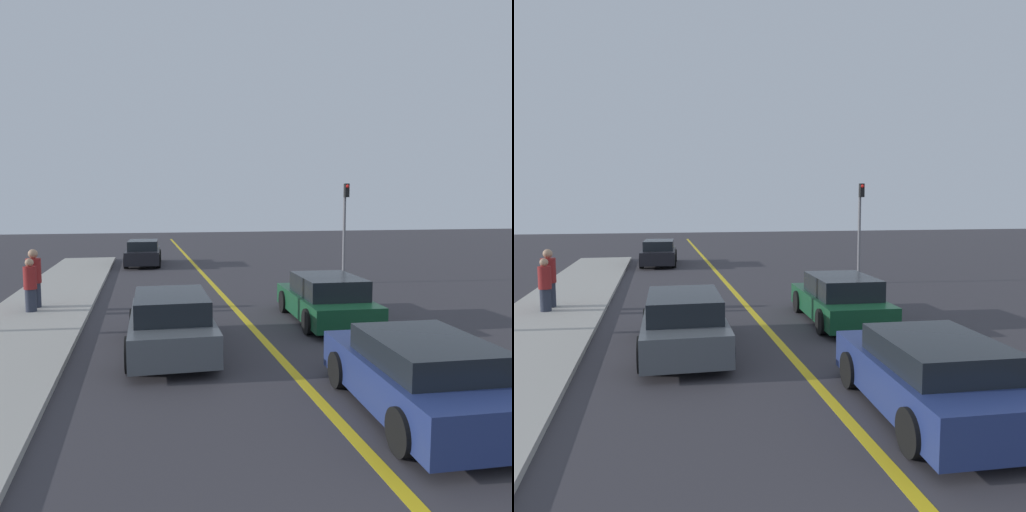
% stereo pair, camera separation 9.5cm
% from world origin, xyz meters
% --- Properties ---
extents(road_center_line, '(0.20, 60.00, 0.01)m').
position_xyz_m(road_center_line, '(0.00, 18.00, 0.00)').
color(road_center_line, gold).
rests_on(road_center_line, ground_plane).
extents(sidewalk_left, '(2.89, 29.97, 0.13)m').
position_xyz_m(sidewalk_left, '(-5.80, 14.99, 0.06)').
color(sidewalk_left, '#ADA89E').
rests_on(sidewalk_left, ground_plane).
extents(car_near_right_lane, '(2.09, 4.09, 1.24)m').
position_xyz_m(car_near_right_lane, '(1.33, 5.55, 0.61)').
color(car_near_right_lane, navy).
rests_on(car_near_right_lane, ground_plane).
extents(car_ahead_center, '(1.91, 4.28, 1.32)m').
position_xyz_m(car_ahead_center, '(-2.22, 9.75, 0.65)').
color(car_ahead_center, '#4C5156').
rests_on(car_ahead_center, ground_plane).
extents(car_far_distant, '(2.09, 4.40, 1.30)m').
position_xyz_m(car_far_distant, '(2.14, 11.70, 0.63)').
color(car_far_distant, '#144728').
rests_on(car_far_distant, ground_plane).
extents(car_parked_left_lot, '(2.03, 4.75, 1.37)m').
position_xyz_m(car_parked_left_lot, '(-2.72, 26.52, 0.67)').
color(car_parked_left_lot, black).
rests_on(car_parked_left_lot, ground_plane).
extents(pedestrian_near_curb, '(0.37, 0.37, 1.56)m').
position_xyz_m(pedestrian_near_curb, '(-6.00, 14.34, 0.90)').
color(pedestrian_near_curb, '#282D3D').
rests_on(pedestrian_near_curb, sidewalk_left).
extents(pedestrian_mid_group, '(0.43, 0.43, 1.78)m').
position_xyz_m(pedestrian_mid_group, '(-6.02, 14.97, 1.01)').
color(pedestrian_mid_group, '#282D3D').
rests_on(pedestrian_mid_group, sidewalk_left).
extents(traffic_light, '(0.18, 0.40, 4.12)m').
position_xyz_m(traffic_light, '(5.38, 18.05, 2.52)').
color(traffic_light, slate).
rests_on(traffic_light, ground_plane).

